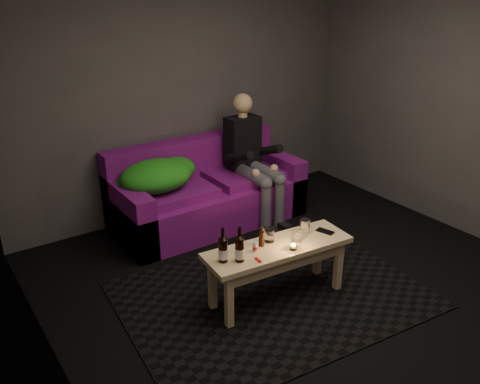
% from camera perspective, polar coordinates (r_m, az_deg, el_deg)
% --- Properties ---
extents(floor, '(4.50, 4.50, 0.00)m').
position_cam_1_polar(floor, '(4.26, 9.74, -11.87)').
color(floor, black).
rests_on(floor, ground).
extents(room, '(4.50, 4.50, 4.50)m').
position_cam_1_polar(room, '(3.93, 6.55, 11.58)').
color(room, silver).
rests_on(room, ground).
extents(rug, '(2.53, 1.94, 0.01)m').
position_cam_1_polar(rug, '(4.26, 3.70, -11.41)').
color(rug, black).
rests_on(rug, floor).
extents(sofa, '(1.96, 0.88, 0.84)m').
position_cam_1_polar(sofa, '(5.36, -3.85, -0.20)').
color(sofa, '#781079').
rests_on(sofa, floor).
extents(green_blanket, '(0.86, 0.59, 0.29)m').
position_cam_1_polar(green_blanket, '(5.00, -9.16, 1.89)').
color(green_blanket, '#2C8E19').
rests_on(green_blanket, sofa).
extents(person, '(0.35, 0.82, 1.31)m').
position_cam_1_polar(person, '(5.34, 1.28, 4.06)').
color(person, black).
rests_on(person, sofa).
extents(coffee_table, '(1.22, 0.48, 0.49)m').
position_cam_1_polar(coffee_table, '(4.02, 4.28, -7.07)').
color(coffee_table, tan).
rests_on(coffee_table, rug).
extents(beer_bottle_a, '(0.07, 0.07, 0.27)m').
position_cam_1_polar(beer_bottle_a, '(3.71, -1.91, -6.44)').
color(beer_bottle_a, black).
rests_on(beer_bottle_a, coffee_table).
extents(beer_bottle_b, '(0.07, 0.07, 0.28)m').
position_cam_1_polar(beer_bottle_b, '(3.71, -0.04, -6.38)').
color(beer_bottle_b, black).
rests_on(beer_bottle_b, coffee_table).
extents(salt_shaker, '(0.05, 0.05, 0.08)m').
position_cam_1_polar(salt_shaker, '(3.86, 1.73, -6.15)').
color(salt_shaker, silver).
rests_on(salt_shaker, coffee_table).
extents(pepper_mill, '(0.05, 0.05, 0.12)m').
position_cam_1_polar(pepper_mill, '(3.93, 2.44, -5.26)').
color(pepper_mill, black).
rests_on(pepper_mill, coffee_table).
extents(tumbler_back, '(0.10, 0.10, 0.10)m').
position_cam_1_polar(tumbler_back, '(4.01, 3.26, -4.87)').
color(tumbler_back, white).
rests_on(tumbler_back, coffee_table).
extents(tealight, '(0.06, 0.06, 0.05)m').
position_cam_1_polar(tealight, '(3.92, 6.02, -6.10)').
color(tealight, white).
rests_on(tealight, coffee_table).
extents(tumbler_front, '(0.07, 0.07, 0.09)m').
position_cam_1_polar(tumbler_front, '(4.03, 6.48, -4.88)').
color(tumbler_front, white).
rests_on(tumbler_front, coffee_table).
extents(steel_cup, '(0.11, 0.11, 0.12)m').
position_cam_1_polar(steel_cup, '(4.16, 7.28, -3.81)').
color(steel_cup, silver).
rests_on(steel_cup, coffee_table).
extents(smartphone, '(0.11, 0.16, 0.01)m').
position_cam_1_polar(smartphone, '(4.22, 9.54, -4.38)').
color(smartphone, black).
rests_on(smartphone, coffee_table).
extents(red_lighter, '(0.02, 0.07, 0.01)m').
position_cam_1_polar(red_lighter, '(3.76, 2.03, -7.64)').
color(red_lighter, red).
rests_on(red_lighter, coffee_table).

